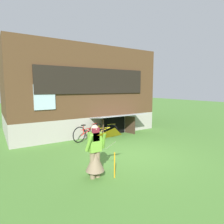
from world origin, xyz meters
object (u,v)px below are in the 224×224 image
(bicycle_yellow, at_px, (103,131))
(bicycle_red, at_px, (87,132))
(person, at_px, (95,156))
(kite, at_px, (115,140))

(bicycle_yellow, relative_size, bicycle_red, 0.92)
(person, height_order, bicycle_yellow, person)
(person, xyz_separation_m, kite, (0.32, -0.50, 0.51))
(person, bearing_deg, bicycle_yellow, 77.73)
(person, relative_size, kite, 1.10)
(bicycle_yellow, bearing_deg, person, -112.67)
(bicycle_yellow, bearing_deg, kite, -105.83)
(kite, distance_m, bicycle_red, 4.34)
(person, distance_m, bicycle_yellow, 4.29)
(person, bearing_deg, kite, -36.84)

